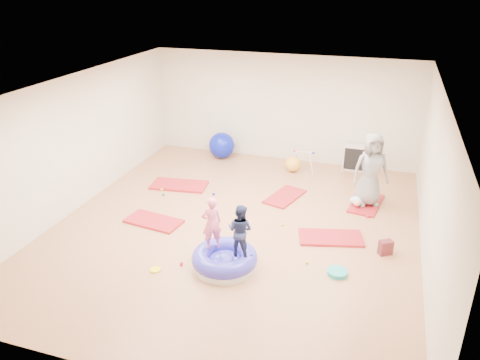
% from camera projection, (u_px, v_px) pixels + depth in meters
% --- Properties ---
extents(room, '(7.01, 8.01, 2.81)m').
position_uv_depth(room, '(235.00, 162.00, 8.76)').
color(room, '#A9754A').
rests_on(room, ground).
extents(gym_mat_front_left, '(1.21, 0.72, 0.05)m').
position_uv_depth(gym_mat_front_left, '(154.00, 221.00, 9.50)').
color(gym_mat_front_left, '#AA123A').
rests_on(gym_mat_front_left, ground).
extents(gym_mat_mid_left, '(1.37, 0.81, 0.05)m').
position_uv_depth(gym_mat_mid_left, '(179.00, 185.00, 11.11)').
color(gym_mat_mid_left, '#AA123A').
rests_on(gym_mat_mid_left, ground).
extents(gym_mat_center_back, '(0.84, 1.20, 0.05)m').
position_uv_depth(gym_mat_center_back, '(285.00, 197.00, 10.55)').
color(gym_mat_center_back, '#AA123A').
rests_on(gym_mat_center_back, ground).
extents(gym_mat_right, '(1.30, 0.88, 0.05)m').
position_uv_depth(gym_mat_right, '(331.00, 238.00, 8.90)').
color(gym_mat_right, '#AA123A').
rests_on(gym_mat_right, ground).
extents(gym_mat_rear_right, '(0.74, 1.22, 0.05)m').
position_uv_depth(gym_mat_rear_right, '(366.00, 204.00, 10.23)').
color(gym_mat_rear_right, '#AA123A').
rests_on(gym_mat_rear_right, ground).
extents(inflatable_cushion, '(1.14, 1.14, 0.36)m').
position_uv_depth(inflatable_cushion, '(225.00, 260.00, 8.02)').
color(inflatable_cushion, silver).
rests_on(inflatable_cushion, ground).
extents(child_pink, '(0.42, 0.39, 0.96)m').
position_uv_depth(child_pink, '(212.00, 220.00, 7.90)').
color(child_pink, pink).
rests_on(child_pink, inflatable_cushion).
extents(child_navy, '(0.51, 0.43, 0.93)m').
position_uv_depth(child_navy, '(240.00, 228.00, 7.71)').
color(child_navy, navy).
rests_on(child_navy, inflatable_cushion).
extents(adult_caregiver, '(0.91, 0.77, 1.59)m').
position_uv_depth(adult_caregiver, '(371.00, 170.00, 9.87)').
color(adult_caregiver, gray).
rests_on(adult_caregiver, gym_mat_rear_right).
extents(infant, '(0.33, 0.34, 0.20)m').
position_uv_depth(infant, '(357.00, 201.00, 10.06)').
color(infant, '#B3E0FA').
rests_on(infant, gym_mat_rear_right).
extents(ball_pit_balls, '(4.71, 2.85, 0.06)m').
position_uv_depth(ball_pit_balls, '(233.00, 225.00, 9.35)').
color(ball_pit_balls, red).
rests_on(ball_pit_balls, ground).
extents(exercise_ball_blue, '(0.70, 0.70, 0.70)m').
position_uv_depth(exercise_ball_blue, '(222.00, 145.00, 12.72)').
color(exercise_ball_blue, '#0A17A9').
rests_on(exercise_ball_blue, ground).
extents(exercise_ball_orange, '(0.40, 0.40, 0.40)m').
position_uv_depth(exercise_ball_orange, '(293.00, 164.00, 11.88)').
color(exercise_ball_orange, gold).
rests_on(exercise_ball_orange, ground).
extents(infant_play_gym, '(0.65, 0.62, 0.50)m').
position_uv_depth(infant_play_gym, '(304.00, 157.00, 11.93)').
color(infant_play_gym, beige).
rests_on(infant_play_gym, ground).
extents(cube_shelf, '(0.66, 0.32, 0.66)m').
position_uv_depth(cube_shelf, '(356.00, 158.00, 11.94)').
color(cube_shelf, beige).
rests_on(cube_shelf, ground).
extents(balance_disc, '(0.34, 0.34, 0.08)m').
position_uv_depth(balance_disc, '(337.00, 272.00, 7.85)').
color(balance_disc, teal).
rests_on(balance_disc, ground).
extents(backpack, '(0.28, 0.25, 0.27)m').
position_uv_depth(backpack, '(386.00, 247.00, 8.38)').
color(backpack, maroon).
rests_on(backpack, ground).
extents(yellow_toy, '(0.19, 0.19, 0.03)m').
position_uv_depth(yellow_toy, '(155.00, 270.00, 7.96)').
color(yellow_toy, yellow).
rests_on(yellow_toy, ground).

